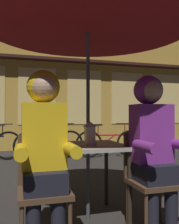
# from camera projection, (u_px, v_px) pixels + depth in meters

# --- Properties ---
(ground_plane) EXTENTS (60.00, 60.00, 0.00)m
(ground_plane) POSITION_uv_depth(u_px,v_px,m) (88.00, 218.00, 2.45)
(ground_plane) COLOR #2D2B28
(cafe_table) EXTENTS (0.72, 0.72, 0.74)m
(cafe_table) POSITION_uv_depth(u_px,v_px,m) (88.00, 154.00, 2.46)
(cafe_table) COLOR #B2AD9E
(cafe_table) RESTS_ON ground_plane
(patio_umbrella) EXTENTS (2.10, 2.10, 2.31)m
(patio_umbrella) POSITION_uv_depth(u_px,v_px,m) (88.00, 14.00, 2.48)
(patio_umbrella) COLOR #4C4C51
(patio_umbrella) RESTS_ON ground_plane
(lantern) EXTENTS (0.11, 0.11, 0.23)m
(lantern) POSITION_uv_depth(u_px,v_px,m) (90.00, 132.00, 2.45)
(lantern) COLOR white
(lantern) RESTS_ON cafe_table
(chair_left) EXTENTS (0.40, 0.40, 0.87)m
(chair_left) POSITION_uv_depth(u_px,v_px,m) (43.00, 183.00, 1.97)
(chair_left) COLOR #513823
(chair_left) RESTS_ON ground_plane
(chair_right) EXTENTS (0.40, 0.40, 0.87)m
(chair_right) POSITION_uv_depth(u_px,v_px,m) (149.00, 174.00, 2.24)
(chair_right) COLOR #513823
(chair_right) RESTS_ON ground_plane
(person_left_hooded) EXTENTS (0.45, 0.56, 1.40)m
(person_left_hooded) POSITION_uv_depth(u_px,v_px,m) (44.00, 139.00, 1.92)
(person_left_hooded) COLOR black
(person_left_hooded) RESTS_ON ground_plane
(person_right_hooded) EXTENTS (0.45, 0.56, 1.40)m
(person_right_hooded) POSITION_uv_depth(u_px,v_px,m) (153.00, 136.00, 2.19)
(person_right_hooded) COLOR black
(person_right_hooded) RESTS_ON ground_plane
(shopfront_building) EXTENTS (10.00, 0.93, 6.20)m
(shopfront_building) POSITION_uv_depth(u_px,v_px,m) (60.00, 51.00, 7.84)
(shopfront_building) COLOR gold
(shopfront_building) RESTS_ON ground_plane
(bicycle_third) EXTENTS (1.68, 0.23, 0.84)m
(bicycle_third) POSITION_uv_depth(u_px,v_px,m) (50.00, 144.00, 5.79)
(bicycle_third) COLOR black
(bicycle_third) RESTS_ON ground_plane
(bicycle_fourth) EXTENTS (1.67, 0.31, 0.84)m
(bicycle_fourth) POSITION_uv_depth(u_px,v_px,m) (109.00, 143.00, 6.02)
(bicycle_fourth) COLOR black
(bicycle_fourth) RESTS_ON ground_plane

